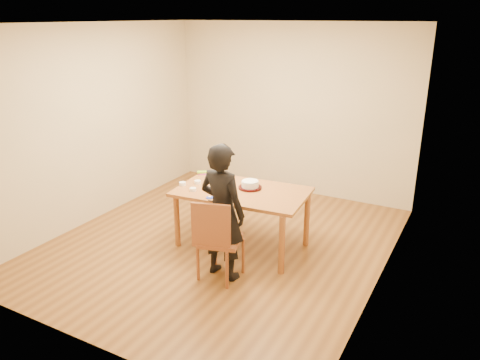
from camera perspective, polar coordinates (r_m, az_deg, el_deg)
The scene contains 16 objects.
room_shell at distance 5.91m, azimuth -0.87°, elevation 5.45°, with size 4.00×4.50×2.70m.
dining_table at distance 5.74m, azimuth 0.24°, elevation -1.45°, with size 1.59×0.94×0.04m, color brown.
dining_chair at distance 5.17m, azimuth -2.39°, elevation -7.34°, with size 0.43×0.43×0.04m, color brown.
cake_plate at distance 5.80m, azimuth 1.24°, elevation -0.93°, with size 0.29×0.29×0.02m, color red.
cake at distance 5.78m, azimuth 1.24°, elevation -0.51°, with size 0.21×0.21×0.07m, color white.
frosting_dome at distance 5.77m, azimuth 1.24°, elevation -0.07°, with size 0.21×0.21×0.03m, color white.
frosting_tub at distance 5.38m, azimuth -1.80°, elevation -2.21°, with size 0.10×0.10×0.09m, color white.
frosting_lid at distance 5.51m, azimuth -3.73°, elevation -2.16°, with size 0.09×0.09×0.01m, color #1A2DAE.
frosting_dollop at distance 5.51m, azimuth -3.73°, elevation -2.03°, with size 0.04×0.04×0.02m, color white.
ramekin_green at distance 5.74m, azimuth -5.76°, elevation -1.15°, with size 0.08×0.08×0.04m, color white.
ramekin_yellow at distance 5.99m, azimuth -5.19°, elevation -0.25°, with size 0.08×0.08×0.04m, color white.
ramekin_multi at distance 5.95m, azimuth -7.03°, elevation -0.44°, with size 0.08×0.08×0.04m, color white.
candy_box_pink at distance 6.33m, azimuth -4.60°, elevation 0.79°, with size 0.11×0.06×0.02m, color #C22D76.
candy_box_green at distance 6.33m, azimuth -4.62°, elevation 0.97°, with size 0.14×0.07×0.02m, color #3E971B.
spatula at distance 5.40m, azimuth -3.21°, elevation -2.61°, with size 0.14×0.01×0.01m, color black.
person at distance 5.07m, azimuth -2.18°, elevation -3.91°, with size 0.56×0.37×1.54m, color black.
Camera 1 is at (2.81, -4.65, 2.79)m, focal length 35.00 mm.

